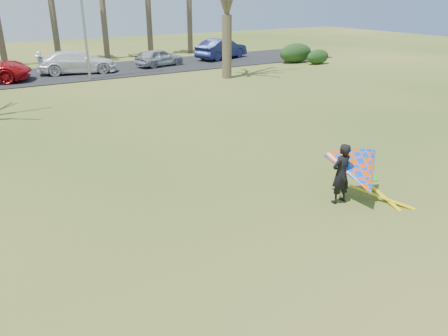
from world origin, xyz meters
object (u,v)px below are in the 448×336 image
car_4 (159,57)px  car_5 (221,49)px  car_3 (77,62)px  kite_flyer (358,173)px  streetlight (85,7)px

car_4 → car_5: bearing=-93.9°
car_3 → kite_flyer: bearing=-164.8°
streetlight → kite_flyer: bearing=-87.3°
car_3 → kite_flyer: 24.36m
streetlight → car_3: 4.55m
streetlight → car_3: size_ratio=1.53×
car_3 → car_5: (12.25, 0.91, 0.06)m
car_3 → car_5: bearing=-73.5°
streetlight → car_4: bearing=24.2°
streetlight → kite_flyer: 21.94m
streetlight → car_4: streetlight is taller
car_4 → streetlight: bearing=101.3°
streetlight → car_5: streetlight is taller
car_3 → kite_flyer: (1.26, -24.33, 0.02)m
kite_flyer → streetlight: bearing=92.7°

